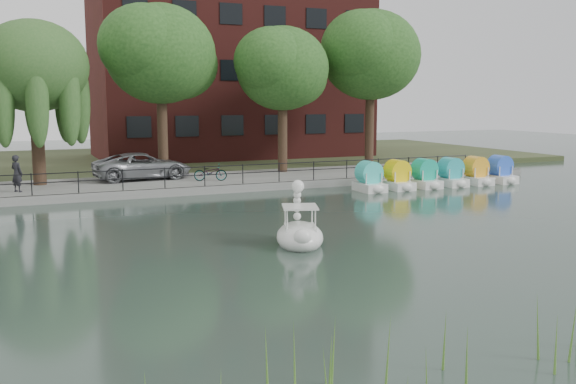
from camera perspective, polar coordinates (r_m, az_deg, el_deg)
ground_plane at (r=20.00m, az=3.26°, el=-5.29°), size 120.00×120.00×0.00m
promenade at (r=34.78m, az=-8.65°, el=0.78°), size 40.00×6.00×0.40m
kerb at (r=31.96m, az=-7.29°, el=0.15°), size 40.00×0.25×0.40m
land_strip at (r=48.37m, az=-12.91°, el=2.74°), size 60.00×22.00×0.36m
railing at (r=32.04m, az=-7.42°, el=1.87°), size 32.00×0.05×1.00m
apartment_building at (r=50.10m, az=-5.14°, el=13.62°), size 20.00×10.07×18.00m
willow_mid at (r=34.42m, az=-21.68°, el=10.31°), size 5.32×5.32×8.15m
broadleaf_center at (r=36.28m, az=-11.28°, el=11.89°), size 6.00×6.00×9.25m
broadleaf_right at (r=37.89m, az=-0.49°, el=10.86°), size 5.40×5.40×8.32m
broadleaf_far at (r=41.77m, az=7.38°, el=11.95°), size 6.30×6.30×9.71m
minivan at (r=35.22m, az=-12.81°, el=2.44°), size 3.22×6.13×1.65m
bicycle at (r=34.00m, az=-6.92°, el=1.83°), size 1.12×1.82×1.00m
pedestrian at (r=32.21m, az=-22.98°, el=1.75°), size 0.83×0.86×1.98m
swan_boat at (r=20.77m, az=1.04°, el=-3.52°), size 2.22×2.76×2.03m
pedal_boat_row at (r=35.33m, az=13.19°, el=1.44°), size 9.65×1.70×1.40m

